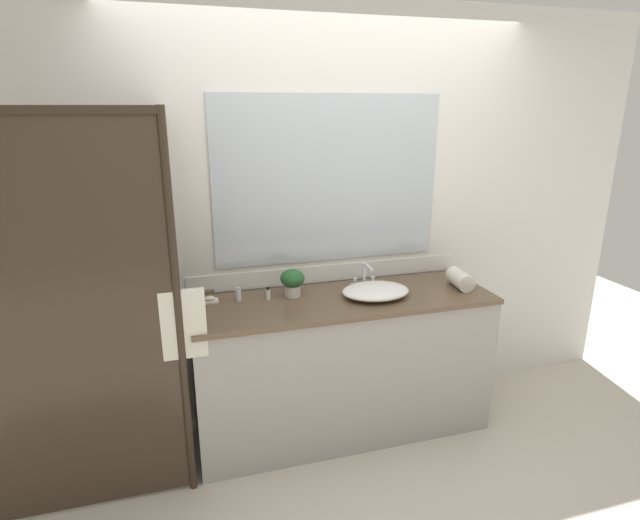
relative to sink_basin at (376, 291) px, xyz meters
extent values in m
plane|color=beige|center=(-0.19, 0.02, -0.93)|extent=(8.00, 8.00, 0.00)
cube|color=silver|center=(-0.19, 0.37, 0.37)|extent=(4.40, 0.05, 2.60)
cube|color=silver|center=(-0.19, 0.34, 0.02)|extent=(1.80, 0.01, 0.11)
cube|color=silver|center=(-0.19, 0.34, 0.62)|extent=(1.43, 0.01, 1.02)
cube|color=#9E9993|center=(-0.19, 0.03, -0.50)|extent=(1.80, 0.56, 0.87)
cube|color=brown|center=(-0.19, 0.02, -0.05)|extent=(1.80, 0.58, 0.03)
cylinder|color=#2D2319|center=(-1.14, -0.25, 0.07)|extent=(0.04, 0.04, 2.00)
cube|color=#2D2319|center=(-1.64, -0.25, 1.05)|extent=(1.00, 0.04, 0.04)
cube|color=#382B21|center=(-1.64, -0.25, 0.07)|extent=(0.96, 0.01, 1.96)
cube|color=#382B21|center=(-1.14, 0.04, 0.07)|extent=(0.01, 0.57, 1.96)
cylinder|color=#2D2319|center=(-1.12, -0.24, 0.19)|extent=(0.32, 0.02, 0.02)
cube|color=silver|center=(-1.12, -0.24, 0.03)|extent=(0.22, 0.04, 0.36)
ellipsoid|color=white|center=(0.00, 0.00, 0.00)|extent=(0.41, 0.32, 0.07)
cube|color=silver|center=(0.00, 0.19, -0.03)|extent=(0.17, 0.04, 0.02)
cylinder|color=silver|center=(0.00, 0.19, 0.05)|extent=(0.02, 0.02, 0.13)
cylinder|color=silver|center=(0.00, 0.13, 0.11)|extent=(0.02, 0.13, 0.02)
cylinder|color=silver|center=(-0.06, 0.19, 0.00)|extent=(0.02, 0.02, 0.04)
cylinder|color=silver|center=(0.06, 0.19, 0.00)|extent=(0.02, 0.02, 0.04)
cylinder|color=beige|center=(-0.48, 0.15, 0.00)|extent=(0.09, 0.09, 0.07)
ellipsoid|color=#285D2E|center=(-0.48, 0.15, 0.08)|extent=(0.15, 0.15, 0.11)
cube|color=silver|center=(-0.96, 0.18, -0.03)|extent=(0.10, 0.07, 0.01)
ellipsoid|color=silver|center=(-0.96, 0.18, -0.01)|extent=(0.07, 0.04, 0.02)
cylinder|color=silver|center=(-0.80, 0.17, 0.00)|extent=(0.03, 0.03, 0.07)
cylinder|color=#B7B2A8|center=(-0.80, 0.17, 0.04)|extent=(0.03, 0.03, 0.01)
cylinder|color=white|center=(-0.63, 0.13, 0.00)|extent=(0.03, 0.03, 0.06)
cylinder|color=black|center=(-0.63, 0.13, 0.03)|extent=(0.02, 0.02, 0.01)
cylinder|color=silver|center=(0.57, 0.00, 0.02)|extent=(0.13, 0.22, 0.11)
camera|label=1|loc=(-1.12, -2.62, 1.06)|focal=28.34mm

